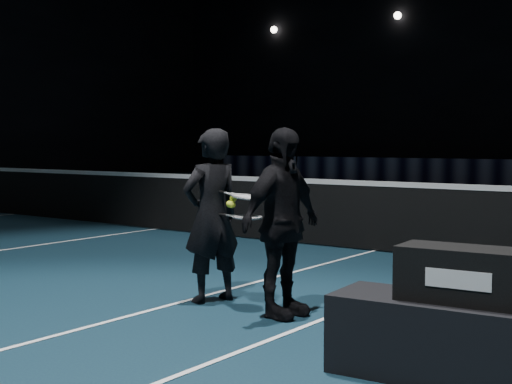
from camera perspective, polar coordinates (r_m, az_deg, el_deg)
floor at (r=12.21m, az=-8.06°, el=-2.96°), size 36.00×36.00×0.00m
wall_back at (r=28.19m, az=18.91°, el=10.98°), size 30.00×0.00×30.00m
court_lines at (r=12.21m, az=-8.06°, el=-2.94°), size 10.98×23.78×0.01m
net_mesh at (r=12.16m, az=-8.08°, el=-0.85°), size 12.80×0.02×0.86m
net_tape at (r=12.13m, az=-8.10°, el=1.34°), size 12.80×0.03×0.07m
sponsor_backdrop at (r=25.61m, az=17.00°, el=1.54°), size 22.00×0.15×0.90m
fixtures_far at (r=28.23m, az=18.86°, el=14.05°), size 20.00×0.30×0.30m
player_bench at (r=4.62m, az=16.54°, el=-11.48°), size 1.71×0.69×0.50m
racket_bag at (r=4.53m, az=16.65°, el=-6.39°), size 0.86×0.42×0.33m
bag_signature at (r=4.36m, az=15.84°, el=-6.77°), size 0.39×0.04×0.11m
player_a at (r=6.56m, az=-3.58°, el=-1.90°), size 0.54×0.67×1.60m
player_b at (r=5.97m, az=2.07°, el=-2.47°), size 0.47×0.96×1.60m
racket_lower at (r=6.24m, az=-0.72°, el=-2.02°), size 0.70×0.29×0.03m
racket_upper at (r=6.29m, az=-0.80°, el=-0.39°), size 0.69×0.25×0.10m
tennis_balls at (r=6.37m, az=-1.97°, el=-0.85°), size 0.12×0.10×0.12m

